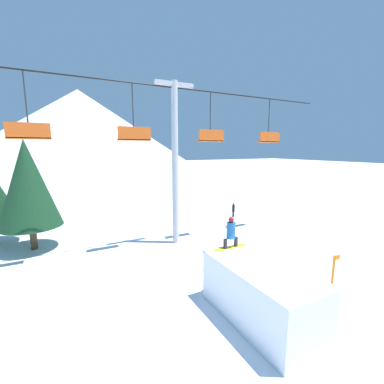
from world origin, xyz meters
The scene contains 8 objects.
ground_plane centered at (0.00, 0.00, 0.00)m, with size 220.00×220.00×0.00m, color white.
mountain_ridge centered at (0.00, 74.85, 11.08)m, with size 67.77×67.77×22.15m.
snow_ramp centered at (-0.38, -0.26, 0.97)m, with size 2.12×4.25×1.94m.
snowboarder centered at (-0.33, 1.59, 2.56)m, with size 1.49×0.35×1.28m.
chairlift centered at (0.03, 7.84, 5.92)m, with size 23.08×0.44×9.74m.
pine_tree_near centered at (-7.87, 10.78, 3.91)m, with size 3.36×3.36×6.44m.
trail_marker centered at (3.87, -0.09, 0.76)m, with size 0.41×0.10×1.42m.
distant_skier centered at (6.96, 11.19, 0.67)m, with size 0.24×0.24×1.23m.
Camera 1 is at (-6.24, -6.39, 5.89)m, focal length 24.00 mm.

